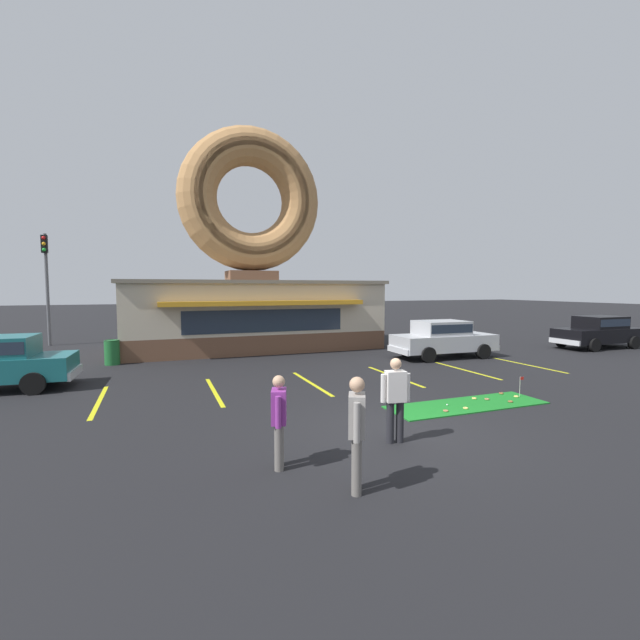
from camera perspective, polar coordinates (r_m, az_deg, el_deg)
The scene contains 25 objects.
ground_plane at distance 9.38m, azimuth 10.78°, elevation -14.49°, with size 160.00×160.00×0.00m, color black.
donut_shop_building at distance 21.96m, azimuth -9.12°, elevation 6.15°, with size 12.30×6.75×10.96m.
putting_mat at distance 11.79m, azimuth 19.01°, elevation -10.65°, with size 4.27×1.28×0.03m, color #197523.
mini_donut_near_left at distance 10.97m, azimuth 16.42°, elevation -11.53°, with size 0.13×0.13×0.04m, color #A5724C.
mini_donut_near_right at distance 12.40m, azimuth 24.05°, elevation -9.90°, with size 0.13×0.13×0.04m, color brown.
mini_donut_mid_left at distance 11.35m, azimuth 18.84°, elevation -11.06°, with size 0.13×0.13×0.04m, color #E5C666.
mini_donut_mid_centre at distance 13.02m, azimuth 24.69°, elevation -9.24°, with size 0.13×0.13×0.04m, color #E5C666.
mini_donut_mid_right at distance 12.38m, azimuth 19.86°, elevation -9.80°, with size 0.13×0.13×0.04m, color #E5C666.
mini_donut_far_left at distance 13.23m, azimuth 23.01°, elevation -8.98°, with size 0.13×0.13×0.04m, color brown.
mini_donut_far_centre at distance 12.42m, azimuth 21.36°, elevation -9.80°, with size 0.13×0.13×0.04m, color #A5724C.
golf_ball at distance 11.50m, azimuth 16.58°, elevation -10.78°, with size 0.04×0.04×0.04m, color white.
putting_flag_pin at distance 13.07m, azimuth 25.23°, elevation -7.46°, with size 0.13×0.01×0.55m.
car_silver at distance 19.20m, azimuth 16.05°, elevation -2.26°, with size 4.60×2.07×1.60m.
car_black at distance 25.53m, azimuth 33.13°, elevation -1.20°, with size 4.58×2.03×1.60m.
pedestrian_blue_sweater_man at distance 7.31m, azimuth -5.49°, elevation -12.80°, with size 0.35×0.57×1.57m.
pedestrian_hooded_kid at distance 6.47m, azimuth 4.93°, elevation -14.19°, with size 0.38×0.54×1.72m.
pedestrian_leather_jacket_man at distance 8.52m, azimuth 10.01°, elevation -9.96°, with size 0.59×0.30×1.66m.
trash_bin at distance 18.69m, azimuth -25.98°, elevation -3.86°, with size 0.57×0.57×0.97m.
traffic_light_pole at distance 26.28m, azimuth -32.68°, elevation 5.15°, with size 0.28×0.47×5.80m.
parking_stripe_far_left at distance 12.97m, azimuth -27.37°, elevation -9.59°, with size 0.12×3.60×0.01m, color yellow.
parking_stripe_left at distance 12.98m, azimuth -13.91°, elevation -9.22°, with size 0.12×3.60×0.01m, color yellow.
parking_stripe_mid_left at distance 13.66m, azimuth -1.19°, elevation -8.42°, with size 0.12×3.60×0.01m, color yellow.
parking_stripe_centre at distance 14.92m, azimuth 9.81°, elevation -7.39°, with size 0.12×3.60×0.01m, color yellow.
parking_stripe_mid_right at distance 16.63m, azimuth 18.78°, elevation -6.34°, with size 0.12×3.60×0.01m, color yellow.
parking_stripe_right at distance 18.68m, azimuth 25.90°, elevation -5.40°, with size 0.12×3.60×0.01m, color yellow.
Camera 1 is at (-4.71, -7.53, 3.01)m, focal length 24.00 mm.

